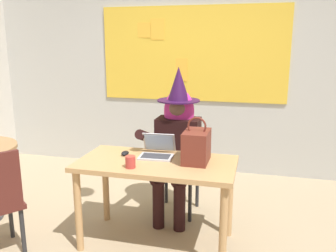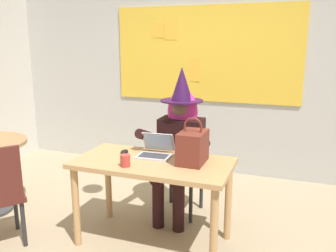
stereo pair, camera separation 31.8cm
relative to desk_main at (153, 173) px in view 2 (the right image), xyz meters
name	(u,v)px [view 2 (the right image)]	position (x,y,z in m)	size (l,w,h in m)	color
ground_plane	(145,242)	(-0.07, -0.03, -0.64)	(24.00, 24.00, 0.00)	tan
wall_back_bulletin	(205,69)	(-0.07, 1.95, 0.73)	(5.63, 2.14, 2.70)	#B2B2AD
desk_main	(153,173)	(0.00, 0.00, 0.00)	(1.30, 0.66, 0.74)	tan
chair_at_desk	(183,162)	(0.04, 0.69, -0.13)	(0.44, 0.44, 0.91)	black
person_costumed	(179,137)	(0.04, 0.57, 0.17)	(0.59, 0.67, 1.47)	black
laptop	(156,151)	(-0.03, 0.14, 0.15)	(0.30, 0.30, 0.19)	#B7B7BC
computer_mouse	(124,152)	(-0.31, 0.10, 0.12)	(0.06, 0.10, 0.03)	black
handbag	(193,147)	(0.32, 0.07, 0.24)	(0.20, 0.30, 0.38)	maroon
coffee_mug	(125,161)	(-0.15, -0.20, 0.15)	(0.08, 0.08, 0.10)	#B23833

